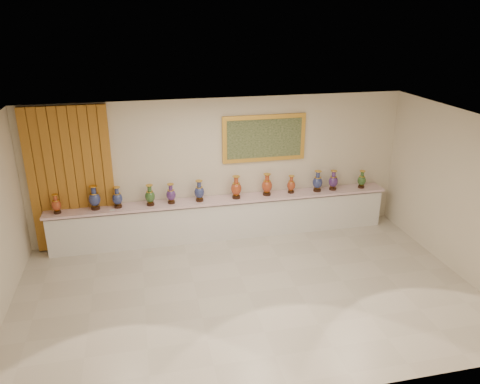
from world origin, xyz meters
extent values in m
plane|color=beige|center=(0.00, 0.00, 0.00)|extent=(8.00, 8.00, 0.00)
plane|color=beige|center=(0.00, 2.50, 1.50)|extent=(8.00, 0.00, 8.00)
plane|color=beige|center=(4.00, 0.00, 1.50)|extent=(0.00, 5.00, 5.00)
plane|color=white|center=(0.00, 0.00, 3.00)|extent=(8.00, 8.00, 0.00)
cube|color=#BC7328|center=(-3.03, 2.44, 1.50)|extent=(1.64, 0.14, 2.95)
cube|color=gold|center=(0.94, 2.46, 2.12)|extent=(1.80, 0.06, 1.00)
cube|color=#1D3219|center=(0.94, 2.42, 2.12)|extent=(1.62, 0.02, 0.82)
cube|color=white|center=(0.00, 2.27, 0.41)|extent=(7.20, 0.42, 0.81)
cube|color=#F6CFD8|center=(0.00, 2.25, 0.88)|extent=(7.28, 0.48, 0.05)
cylinder|color=#331B0E|center=(-3.34, 2.21, 0.92)|extent=(0.14, 0.14, 0.04)
cone|color=gold|center=(-3.34, 2.21, 0.96)|extent=(0.12, 0.12, 0.03)
ellipsoid|color=maroon|center=(-3.34, 2.21, 1.07)|extent=(0.24, 0.24, 0.23)
cylinder|color=gold|center=(-3.34, 2.21, 1.17)|extent=(0.13, 0.13, 0.01)
cylinder|color=maroon|center=(-3.34, 2.21, 1.22)|extent=(0.07, 0.07, 0.08)
cone|color=maroon|center=(-3.34, 2.21, 1.28)|extent=(0.13, 0.13, 0.03)
cylinder|color=gold|center=(-3.34, 2.21, 1.29)|extent=(0.13, 0.13, 0.01)
cylinder|color=#331B0E|center=(-2.62, 2.26, 0.92)|extent=(0.18, 0.18, 0.05)
cone|color=gold|center=(-2.62, 2.26, 0.98)|extent=(0.15, 0.15, 0.03)
ellipsoid|color=#0F1140|center=(-2.62, 2.26, 1.12)|extent=(0.30, 0.30, 0.29)
cylinder|color=gold|center=(-2.62, 2.26, 1.24)|extent=(0.16, 0.16, 0.01)
cylinder|color=#0F1140|center=(-2.62, 2.26, 1.30)|extent=(0.09, 0.09, 0.10)
cone|color=#0F1140|center=(-2.62, 2.26, 1.37)|extent=(0.16, 0.16, 0.04)
cylinder|color=gold|center=(-2.62, 2.26, 1.39)|extent=(0.16, 0.16, 0.01)
cylinder|color=#331B0E|center=(-2.17, 2.26, 0.92)|extent=(0.16, 0.16, 0.04)
cone|color=gold|center=(-2.17, 2.26, 0.97)|extent=(0.14, 0.14, 0.03)
ellipsoid|color=#0F1140|center=(-2.17, 2.26, 1.09)|extent=(0.26, 0.26, 0.25)
cylinder|color=gold|center=(-2.17, 2.26, 1.20)|extent=(0.14, 0.14, 0.01)
cylinder|color=#0F1140|center=(-2.17, 2.26, 1.25)|extent=(0.08, 0.08, 0.09)
cone|color=#0F1140|center=(-2.17, 2.26, 1.32)|extent=(0.14, 0.14, 0.03)
cylinder|color=gold|center=(-2.17, 2.26, 1.33)|extent=(0.14, 0.14, 0.01)
cylinder|color=#331B0E|center=(-1.53, 2.23, 0.92)|extent=(0.16, 0.16, 0.04)
cone|color=gold|center=(-1.53, 2.23, 0.97)|extent=(0.14, 0.14, 0.03)
ellipsoid|color=black|center=(-1.53, 2.23, 1.09)|extent=(0.22, 0.22, 0.26)
cylinder|color=gold|center=(-1.53, 2.23, 1.20)|extent=(0.14, 0.14, 0.01)
cylinder|color=black|center=(-1.53, 2.23, 1.26)|extent=(0.08, 0.08, 0.09)
cone|color=black|center=(-1.53, 2.23, 1.32)|extent=(0.14, 0.14, 0.03)
cylinder|color=gold|center=(-1.53, 2.23, 1.34)|extent=(0.14, 0.14, 0.01)
cylinder|color=#331B0E|center=(-1.10, 2.25, 0.92)|extent=(0.15, 0.15, 0.04)
cone|color=gold|center=(-1.10, 2.25, 0.97)|extent=(0.13, 0.13, 0.03)
ellipsoid|color=#1D0E44|center=(-1.10, 2.25, 1.08)|extent=(0.25, 0.25, 0.25)
cylinder|color=gold|center=(-1.10, 2.25, 1.19)|extent=(0.13, 0.13, 0.01)
cylinder|color=#1D0E44|center=(-1.10, 2.25, 1.24)|extent=(0.08, 0.08, 0.09)
cone|color=#1D0E44|center=(-1.10, 2.25, 1.30)|extent=(0.13, 0.13, 0.03)
cylinder|color=gold|center=(-1.10, 2.25, 1.32)|extent=(0.14, 0.14, 0.01)
cylinder|color=#331B0E|center=(-0.51, 2.24, 0.92)|extent=(0.16, 0.16, 0.05)
cone|color=gold|center=(-0.51, 2.24, 0.97)|extent=(0.14, 0.14, 0.03)
ellipsoid|color=#0F1140|center=(-0.51, 2.24, 1.10)|extent=(0.24, 0.24, 0.26)
cylinder|color=gold|center=(-0.51, 2.24, 1.21)|extent=(0.14, 0.14, 0.01)
cylinder|color=#0F1140|center=(-0.51, 2.24, 1.27)|extent=(0.08, 0.08, 0.10)
cone|color=#0F1140|center=(-0.51, 2.24, 1.33)|extent=(0.14, 0.14, 0.04)
cylinder|color=gold|center=(-0.51, 2.24, 1.35)|extent=(0.15, 0.15, 0.01)
cylinder|color=#331B0E|center=(0.28, 2.23, 0.92)|extent=(0.17, 0.17, 0.05)
cone|color=gold|center=(0.28, 2.23, 0.98)|extent=(0.15, 0.15, 0.03)
ellipsoid|color=maroon|center=(0.28, 2.23, 1.11)|extent=(0.29, 0.29, 0.29)
cylinder|color=gold|center=(0.28, 2.23, 1.24)|extent=(0.16, 0.16, 0.01)
cylinder|color=maroon|center=(0.28, 2.23, 1.30)|extent=(0.09, 0.09, 0.10)
cone|color=maroon|center=(0.28, 2.23, 1.37)|extent=(0.16, 0.16, 0.04)
cylinder|color=gold|center=(0.28, 2.23, 1.39)|extent=(0.16, 0.16, 0.01)
cylinder|color=#331B0E|center=(0.96, 2.26, 0.92)|extent=(0.17, 0.17, 0.05)
cone|color=gold|center=(0.96, 2.26, 0.98)|extent=(0.15, 0.15, 0.03)
ellipsoid|color=maroon|center=(0.96, 2.26, 1.11)|extent=(0.23, 0.23, 0.28)
cylinder|color=gold|center=(0.96, 2.26, 1.23)|extent=(0.15, 0.15, 0.01)
cylinder|color=maroon|center=(0.96, 2.26, 1.29)|extent=(0.09, 0.09, 0.10)
cone|color=maroon|center=(0.96, 2.26, 1.36)|extent=(0.15, 0.15, 0.04)
cylinder|color=gold|center=(0.96, 2.26, 1.38)|extent=(0.16, 0.16, 0.01)
cylinder|color=#331B0E|center=(1.52, 2.28, 0.92)|extent=(0.14, 0.14, 0.04)
cone|color=gold|center=(1.52, 2.28, 0.96)|extent=(0.12, 0.12, 0.03)
ellipsoid|color=maroon|center=(1.52, 2.28, 1.07)|extent=(0.21, 0.21, 0.23)
cylinder|color=gold|center=(1.52, 2.28, 1.17)|extent=(0.13, 0.13, 0.01)
cylinder|color=maroon|center=(1.52, 2.28, 1.22)|extent=(0.07, 0.07, 0.08)
cone|color=maroon|center=(1.52, 2.28, 1.27)|extent=(0.13, 0.13, 0.03)
cylinder|color=gold|center=(1.52, 2.28, 1.29)|extent=(0.13, 0.13, 0.01)
cylinder|color=#331B0E|center=(2.12, 2.25, 0.92)|extent=(0.17, 0.17, 0.05)
cone|color=gold|center=(2.12, 2.25, 0.97)|extent=(0.15, 0.15, 0.03)
ellipsoid|color=#0F1140|center=(2.12, 2.25, 1.10)|extent=(0.24, 0.24, 0.27)
cylinder|color=gold|center=(2.12, 2.25, 1.22)|extent=(0.15, 0.15, 0.01)
cylinder|color=#0F1140|center=(2.12, 2.25, 1.28)|extent=(0.09, 0.09, 0.10)
cone|color=#0F1140|center=(2.12, 2.25, 1.35)|extent=(0.15, 0.15, 0.04)
cylinder|color=gold|center=(2.12, 2.25, 1.36)|extent=(0.15, 0.15, 0.01)
cylinder|color=#331B0E|center=(2.49, 2.25, 0.92)|extent=(0.16, 0.16, 0.04)
cone|color=gold|center=(2.49, 2.25, 0.97)|extent=(0.14, 0.14, 0.03)
ellipsoid|color=#1D0E44|center=(2.49, 2.25, 1.09)|extent=(0.25, 0.25, 0.26)
cylinder|color=gold|center=(2.49, 2.25, 1.20)|extent=(0.14, 0.14, 0.01)
cylinder|color=#1D0E44|center=(2.49, 2.25, 1.26)|extent=(0.08, 0.08, 0.09)
cone|color=#1D0E44|center=(2.49, 2.25, 1.33)|extent=(0.14, 0.14, 0.03)
cylinder|color=gold|center=(2.49, 2.25, 1.34)|extent=(0.15, 0.15, 0.01)
cylinder|color=#331B0E|center=(3.17, 2.23, 0.92)|extent=(0.14, 0.14, 0.04)
cone|color=gold|center=(3.17, 2.23, 0.96)|extent=(0.12, 0.12, 0.03)
ellipsoid|color=black|center=(3.17, 2.23, 1.07)|extent=(0.25, 0.25, 0.23)
cylinder|color=gold|center=(3.17, 2.23, 1.17)|extent=(0.13, 0.13, 0.01)
cylinder|color=black|center=(3.17, 2.23, 1.22)|extent=(0.07, 0.07, 0.08)
cone|color=black|center=(3.17, 2.23, 1.28)|extent=(0.13, 0.13, 0.03)
cylinder|color=gold|center=(3.17, 2.23, 1.30)|extent=(0.13, 0.13, 0.01)
cube|color=white|center=(-2.29, 2.13, 0.90)|extent=(0.10, 0.06, 0.00)
camera|label=1|loc=(-1.67, -6.83, 4.60)|focal=35.00mm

